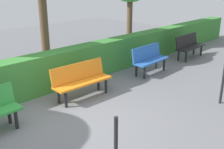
{
  "coord_description": "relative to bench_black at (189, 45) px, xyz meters",
  "views": [
    {
      "loc": [
        2.95,
        4.23,
        2.84
      ],
      "look_at": [
        -1.66,
        -0.34,
        0.55
      ],
      "focal_mm": 44.1,
      "sensor_mm": 36.0,
      "label": 1
    }
  ],
  "objects": [
    {
      "name": "ground_plane",
      "position": [
        6.12,
        0.75,
        -0.48
      ],
      "size": [
        22.59,
        22.59,
        0.0
      ],
      "primitive_type": "plane",
      "color": "slate"
    },
    {
      "name": "bench_black",
      "position": [
        0.0,
        0.0,
        0.0
      ],
      "size": [
        1.5,
        0.52,
        0.86
      ],
      "rotation": [
        0.0,
        0.0,
        0.04
      ],
      "color": "black",
      "rests_on": "ground_plane"
    },
    {
      "name": "bench_blue",
      "position": [
        2.43,
        0.02,
        -0.0
      ],
      "size": [
        1.38,
        0.5,
        0.86
      ],
      "rotation": [
        0.0,
        0.0,
        0.04
      ],
      "color": "blue",
      "rests_on": "ground_plane"
    },
    {
      "name": "bench_orange",
      "position": [
        5.1,
        -0.03,
        0.0
      ],
      "size": [
        1.56,
        0.52,
        0.86
      ],
      "rotation": [
        0.0,
        0.0,
        -0.04
      ],
      "color": "orange",
      "rests_on": "ground_plane"
    },
    {
      "name": "hedge_row",
      "position": [
        4.97,
        -1.03,
        0.02
      ],
      "size": [
        18.59,
        0.51,
        1.01
      ],
      "primitive_type": "cube",
      "color": "#387F33",
      "rests_on": "ground_plane"
    },
    {
      "name": "railing_post_mid",
      "position": [
        3.0,
        2.6,
        0.02
      ],
      "size": [
        0.06,
        0.06,
        1.0
      ],
      "primitive_type": "cylinder",
      "color": "black",
      "rests_on": "ground_plane"
    },
    {
      "name": "railing_post_far",
      "position": [
        6.6,
        2.6,
        0.02
      ],
      "size": [
        0.06,
        0.06,
        1.0
      ],
      "primitive_type": "cylinder",
      "color": "black",
      "rests_on": "ground_plane"
    }
  ]
}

